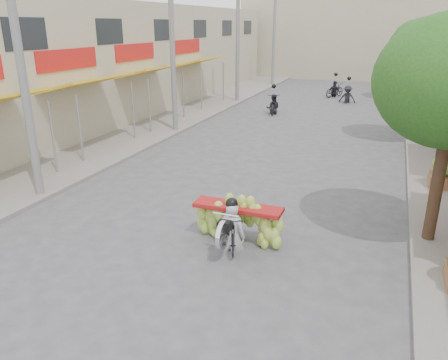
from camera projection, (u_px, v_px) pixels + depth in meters
ground at (145, 284)px, 8.78m from camera, size 120.00×120.00×0.00m
sidewalk_left at (174, 116)px, 24.29m from camera, size 4.00×60.00×0.12m
shophouse_row_left at (83, 61)px, 24.07m from camera, size 9.77×40.00×6.00m
far_building at (351, 39)px, 40.98m from camera, size 20.00×6.00×7.00m
utility_pole_near at (20, 59)px, 11.86m from camera, size 0.60×0.24×8.00m
utility_pole_mid at (172, 45)px, 19.77m from camera, size 0.60×0.24×8.00m
utility_pole_far at (238, 39)px, 27.68m from camera, size 0.60×0.24×8.00m
utility_pole_back at (274, 35)px, 35.59m from camera, size 0.60×0.24×8.00m
street_tree_mid at (429, 53)px, 17.98m from camera, size 3.40×3.40×5.25m
street_tree_far at (419, 42)px, 28.53m from camera, size 3.40×3.40×5.25m
produce_crate_far at (435, 119)px, 20.51m from camera, size 1.20×0.88×1.16m
banana_motorbike at (235, 217)px, 10.12m from camera, size 2.20×1.76×2.15m
pedestrian at (431, 113)px, 20.80m from camera, size 0.91×0.70×1.63m
bg_motorbike_a at (273, 101)px, 25.03m from camera, size 1.03×1.89×1.95m
bg_motorbike_b at (348, 90)px, 28.47m from camera, size 1.08×1.62×1.95m
bg_motorbike_c at (335, 86)px, 30.73m from camera, size 1.42×1.87×1.95m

